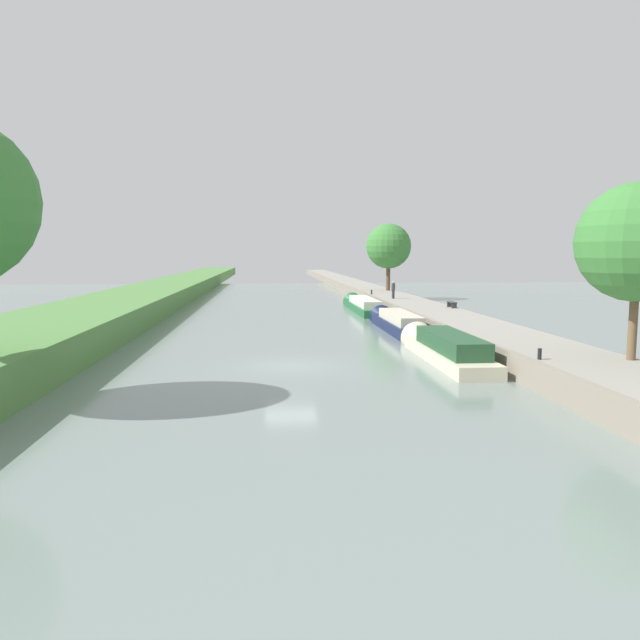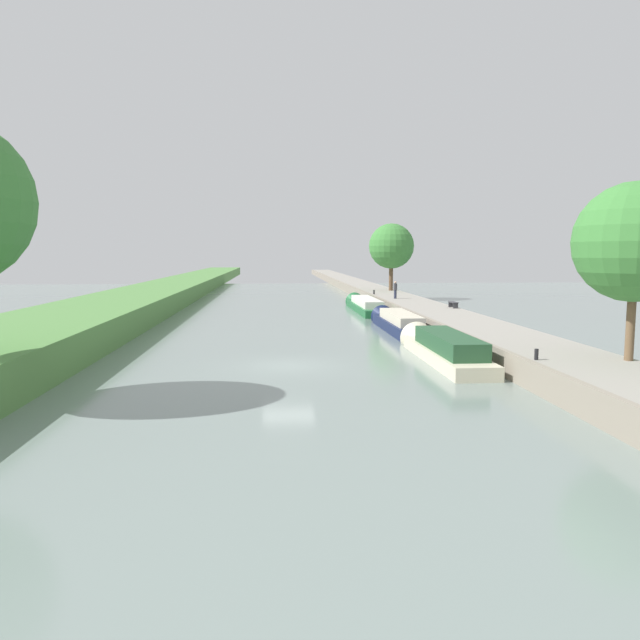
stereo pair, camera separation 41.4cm
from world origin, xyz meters
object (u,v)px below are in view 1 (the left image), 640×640
object	(u,v)px
narrowboat_navy	(396,322)
park_bench	(452,303)
mooring_bollard_far	(372,292)
narrowboat_green	(362,305)
narrowboat_cream	(443,348)
mooring_bollard_near	(540,354)
person_walking	(393,289)

from	to	relation	value
narrowboat_navy	park_bench	world-z (taller)	park_bench
mooring_bollard_far	park_bench	distance (m)	16.57
narrowboat_navy	park_bench	size ratio (longest dim) A/B	7.81
narrowboat_navy	narrowboat_green	xyz separation A→B (m)	(-0.12, 14.56, -0.03)
park_bench	narrowboat_navy	bearing A→B (deg)	-139.52
narrowboat_cream	park_bench	distance (m)	17.34
narrowboat_navy	mooring_bollard_near	size ratio (longest dim) A/B	26.05
narrowboat_green	mooring_bollard_near	bearing A→B (deg)	-86.54
narrowboat_green	person_walking	distance (m)	3.32
narrowboat_cream	narrowboat_green	size ratio (longest dim) A/B	0.79
narrowboat_cream	park_bench	bearing A→B (deg)	71.17
narrowboat_navy	narrowboat_green	distance (m)	14.56
narrowboat_cream	narrowboat_green	bearing A→B (deg)	90.02
narrowboat_cream	park_bench	xyz separation A→B (m)	(5.59, 16.39, 0.89)
narrowboat_cream	mooring_bollard_near	bearing A→B (deg)	-73.38
narrowboat_cream	person_walking	world-z (taller)	person_walking
person_walking	mooring_bollard_near	xyz separation A→B (m)	(-0.98, -32.92, -0.65)
mooring_bollard_far	park_bench	xyz separation A→B (m)	(3.60, -16.17, 0.12)
person_walking	mooring_bollard_far	size ratio (longest dim) A/B	3.69
narrowboat_cream	narrowboat_navy	world-z (taller)	narrowboat_cream
mooring_bollard_far	park_bench	world-z (taller)	park_bench
narrowboat_green	mooring_bollard_near	distance (m)	32.99
park_bench	person_walking	bearing A→B (deg)	104.86
mooring_bollard_near	park_bench	world-z (taller)	park_bench
narrowboat_navy	mooring_bollard_far	xyz separation A→B (m)	(1.87, 20.85, 0.79)
narrowboat_navy	narrowboat_cream	bearing A→B (deg)	-90.55
narrowboat_navy	person_walking	world-z (taller)	person_walking
person_walking	mooring_bollard_far	bearing A→B (deg)	98.87
narrowboat_cream	mooring_bollard_near	distance (m)	6.98
narrowboat_green	mooring_bollard_far	bearing A→B (deg)	72.41
narrowboat_cream	narrowboat_green	distance (m)	26.27
narrowboat_green	park_bench	distance (m)	11.40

